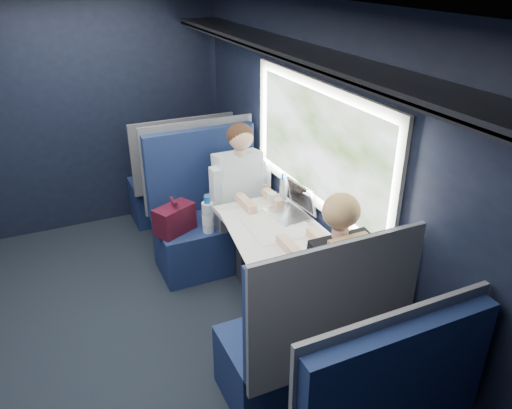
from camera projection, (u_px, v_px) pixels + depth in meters
name	position (u px, v px, depth m)	size (l,w,h in m)	color
ground	(144.00, 345.00, 3.63)	(2.80, 4.20, 0.01)	black
room_shell	(123.00, 153.00, 2.98)	(3.00, 4.40, 2.40)	black
table	(272.00, 236.00, 3.72)	(0.62, 1.00, 0.74)	#54565E
seat_bay_near	(209.00, 220.00, 4.46)	(1.07, 0.62, 1.26)	#0D173A
seat_bay_far	(308.00, 342.00, 3.05)	(1.04, 0.62, 1.26)	#0D173A
seat_row_front	(180.00, 183.00, 5.23)	(1.04, 0.51, 1.16)	#0D173A
man	(243.00, 192.00, 4.29)	(0.53, 0.56, 1.32)	black
woman	(332.00, 275.00, 3.14)	(0.53, 0.56, 1.32)	black
papers	(271.00, 232.00, 3.61)	(0.59, 0.85, 0.01)	white
laptop	(294.00, 206.00, 3.84)	(0.29, 0.36, 0.25)	silver
bottle_small	(284.00, 188.00, 4.08)	(0.06, 0.06, 0.22)	silver
cup	(272.00, 198.00, 4.01)	(0.07, 0.07, 0.10)	white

